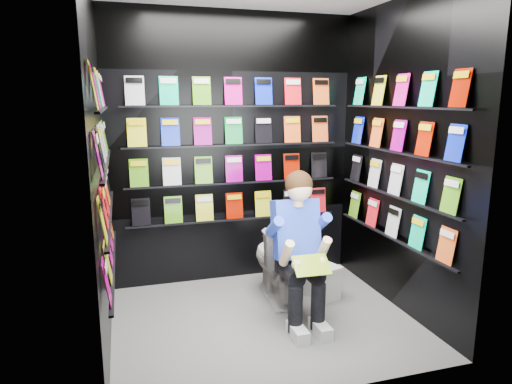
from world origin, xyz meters
name	(u,v)px	position (x,y,z in m)	size (l,w,h in m)	color
floor	(264,320)	(0.00, 0.00, 0.00)	(2.40, 2.40, 0.00)	slate
wall_back	(233,150)	(0.00, 1.00, 1.30)	(2.40, 0.04, 2.60)	black
wall_front	(318,188)	(0.00, -1.00, 1.30)	(2.40, 0.04, 2.60)	black
wall_left	(99,171)	(-1.20, 0.00, 1.30)	(0.04, 2.00, 2.60)	black
wall_right	(400,158)	(1.20, 0.00, 1.30)	(0.04, 2.00, 2.60)	black
comics_back	(234,150)	(0.00, 0.97, 1.31)	(2.10, 0.06, 1.37)	red
comics_left	(104,170)	(-1.17, 0.00, 1.31)	(0.06, 1.70, 1.37)	red
comics_right	(397,158)	(1.17, 0.00, 1.31)	(0.06, 1.70, 1.37)	red
toilet	(279,260)	(0.26, 0.38, 0.37)	(0.42, 0.75, 0.73)	white
longbox	(319,281)	(0.64, 0.33, 0.14)	(0.21, 0.37, 0.28)	silver
longbox_lid	(319,265)	(0.64, 0.33, 0.29)	(0.22, 0.39, 0.03)	silver
reader	(295,230)	(0.26, 0.00, 0.75)	(0.49, 0.72, 1.32)	blue
held_comic	(311,265)	(0.26, -0.35, 0.58)	(0.27, 0.01, 0.19)	green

